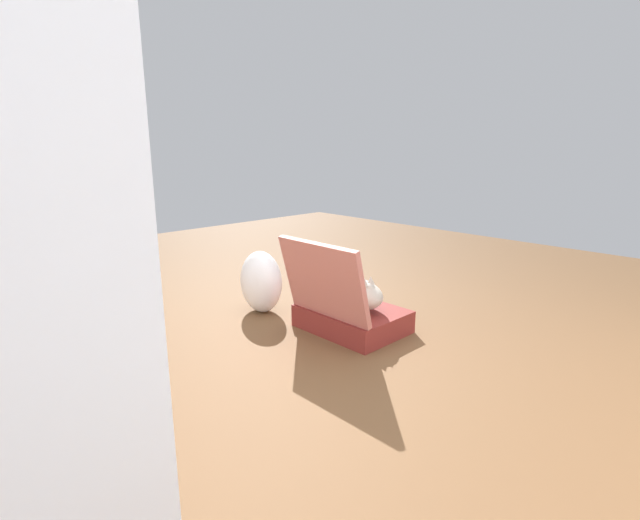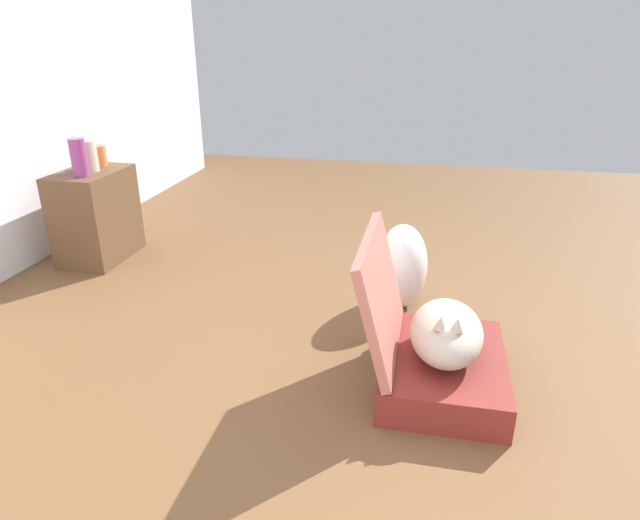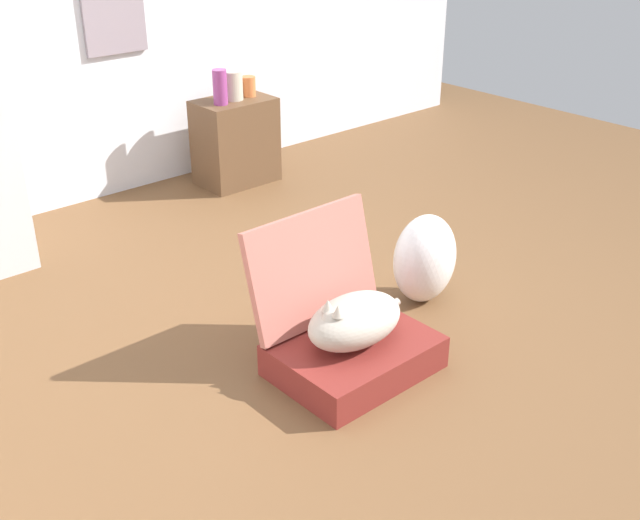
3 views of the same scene
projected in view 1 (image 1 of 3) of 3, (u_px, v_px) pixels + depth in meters
ground_plane at (301, 331)px, 2.99m from camera, size 7.68×7.68×0.00m
suitcase_base at (352, 319)px, 3.01m from camera, size 0.63×0.48×0.14m
suitcase_lid at (324, 280)px, 2.77m from camera, size 0.63×0.16×0.47m
cat at (353, 293)px, 2.97m from camera, size 0.52×0.28×0.23m
plastic_bag_white at (261, 282)px, 3.30m from camera, size 0.34×0.26×0.44m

